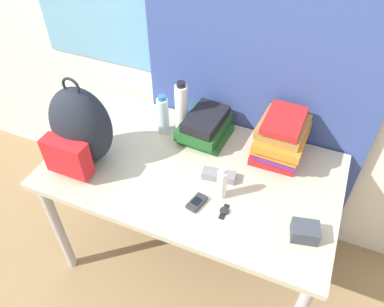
{
  "coord_description": "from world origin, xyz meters",
  "views": [
    {
      "loc": [
        0.47,
        -0.72,
        1.98
      ],
      "look_at": [
        0.0,
        0.39,
        0.83
      ],
      "focal_mm": 35.0,
      "sensor_mm": 36.0,
      "label": 1
    }
  ],
  "objects_px": {
    "sports_bottle": "(182,109)",
    "camera_pouch": "(305,232)",
    "sunscreen_bottle": "(222,184)",
    "backpack": "(80,129)",
    "book_stack_center": "(281,138)",
    "wristwatch": "(224,211)",
    "cell_phone": "(197,202)",
    "water_bottle": "(163,115)",
    "book_stack_left": "(205,126)",
    "sunglasses_case": "(219,175)"
  },
  "relations": [
    {
      "from": "sports_bottle",
      "to": "camera_pouch",
      "type": "height_order",
      "value": "sports_bottle"
    },
    {
      "from": "sunscreen_bottle",
      "to": "backpack",
      "type": "bearing_deg",
      "value": -177.47
    },
    {
      "from": "book_stack_center",
      "to": "camera_pouch",
      "type": "xyz_separation_m",
      "value": [
        0.2,
        -0.4,
        -0.08
      ]
    },
    {
      "from": "sports_bottle",
      "to": "wristwatch",
      "type": "xyz_separation_m",
      "value": [
        0.37,
        -0.4,
        -0.14
      ]
    },
    {
      "from": "book_stack_center",
      "to": "sunscreen_bottle",
      "type": "distance_m",
      "value": 0.38
    },
    {
      "from": "wristwatch",
      "to": "cell_phone",
      "type": "bearing_deg",
      "value": -178.1
    },
    {
      "from": "camera_pouch",
      "to": "wristwatch",
      "type": "height_order",
      "value": "camera_pouch"
    },
    {
      "from": "water_bottle",
      "to": "cell_phone",
      "type": "bearing_deg",
      "value": -47.87
    },
    {
      "from": "book_stack_left",
      "to": "sunglasses_case",
      "type": "xyz_separation_m",
      "value": [
        0.16,
        -0.24,
        -0.05
      ]
    },
    {
      "from": "sunglasses_case",
      "to": "wristwatch",
      "type": "xyz_separation_m",
      "value": [
        0.09,
        -0.17,
        -0.01
      ]
    },
    {
      "from": "water_bottle",
      "to": "sunscreen_bottle",
      "type": "bearing_deg",
      "value": -34.98
    },
    {
      "from": "camera_pouch",
      "to": "wristwatch",
      "type": "xyz_separation_m",
      "value": [
        -0.33,
        -0.01,
        -0.03
      ]
    },
    {
      "from": "book_stack_center",
      "to": "camera_pouch",
      "type": "distance_m",
      "value": 0.46
    },
    {
      "from": "cell_phone",
      "to": "wristwatch",
      "type": "xyz_separation_m",
      "value": [
        0.12,
        0.0,
        -0.0
      ]
    },
    {
      "from": "sunscreen_bottle",
      "to": "sunglasses_case",
      "type": "distance_m",
      "value": 0.12
    },
    {
      "from": "backpack",
      "to": "cell_phone",
      "type": "relative_size",
      "value": 4.25
    },
    {
      "from": "backpack",
      "to": "book_stack_left",
      "type": "distance_m",
      "value": 0.6
    },
    {
      "from": "sports_bottle",
      "to": "sunscreen_bottle",
      "type": "relative_size",
      "value": 1.77
    },
    {
      "from": "book_stack_center",
      "to": "cell_phone",
      "type": "height_order",
      "value": "book_stack_center"
    },
    {
      "from": "sports_bottle",
      "to": "sunscreen_bottle",
      "type": "height_order",
      "value": "sports_bottle"
    },
    {
      "from": "book_stack_center",
      "to": "water_bottle",
      "type": "bearing_deg",
      "value": -175.51
    },
    {
      "from": "book_stack_left",
      "to": "sunglasses_case",
      "type": "relative_size",
      "value": 1.75
    },
    {
      "from": "book_stack_left",
      "to": "sports_bottle",
      "type": "xyz_separation_m",
      "value": [
        -0.12,
        -0.01,
        0.08
      ]
    },
    {
      "from": "water_bottle",
      "to": "sunscreen_bottle",
      "type": "height_order",
      "value": "water_bottle"
    },
    {
      "from": "backpack",
      "to": "sunglasses_case",
      "type": "xyz_separation_m",
      "value": [
        0.62,
        0.12,
        -0.17
      ]
    },
    {
      "from": "book_stack_center",
      "to": "water_bottle",
      "type": "relative_size",
      "value": 1.33
    },
    {
      "from": "water_bottle",
      "to": "sunscreen_bottle",
      "type": "relative_size",
      "value": 1.31
    },
    {
      "from": "backpack",
      "to": "sports_bottle",
      "type": "distance_m",
      "value": 0.49
    },
    {
      "from": "sunglasses_case",
      "to": "wristwatch",
      "type": "relative_size",
      "value": 1.93
    },
    {
      "from": "backpack",
      "to": "camera_pouch",
      "type": "relative_size",
      "value": 3.65
    },
    {
      "from": "backpack",
      "to": "sunglasses_case",
      "type": "relative_size",
      "value": 2.81
    },
    {
      "from": "cell_phone",
      "to": "sunglasses_case",
      "type": "bearing_deg",
      "value": 78.68
    },
    {
      "from": "sunscreen_bottle",
      "to": "sunglasses_case",
      "type": "height_order",
      "value": "sunscreen_bottle"
    },
    {
      "from": "backpack",
      "to": "book_stack_center",
      "type": "height_order",
      "value": "backpack"
    },
    {
      "from": "sports_bottle",
      "to": "sunscreen_bottle",
      "type": "bearing_deg",
      "value": -44.66
    },
    {
      "from": "sunglasses_case",
      "to": "book_stack_center",
      "type": "bearing_deg",
      "value": 49.21
    },
    {
      "from": "book_stack_center",
      "to": "sunscreen_bottle",
      "type": "height_order",
      "value": "book_stack_center"
    },
    {
      "from": "book_stack_center",
      "to": "water_bottle",
      "type": "distance_m",
      "value": 0.58
    },
    {
      "from": "sunglasses_case",
      "to": "camera_pouch",
      "type": "height_order",
      "value": "camera_pouch"
    },
    {
      "from": "backpack",
      "to": "water_bottle",
      "type": "height_order",
      "value": "backpack"
    },
    {
      "from": "sunscreen_bottle",
      "to": "cell_phone",
      "type": "relative_size",
      "value": 1.62
    },
    {
      "from": "water_bottle",
      "to": "cell_phone",
      "type": "relative_size",
      "value": 2.13
    },
    {
      "from": "backpack",
      "to": "cell_phone",
      "type": "height_order",
      "value": "backpack"
    },
    {
      "from": "book_stack_left",
      "to": "sunglasses_case",
      "type": "height_order",
      "value": "book_stack_left"
    },
    {
      "from": "camera_pouch",
      "to": "book_stack_left",
      "type": "bearing_deg",
      "value": 145.03
    },
    {
      "from": "book_stack_center",
      "to": "sunglasses_case",
      "type": "distance_m",
      "value": 0.34
    },
    {
      "from": "sports_bottle",
      "to": "wristwatch",
      "type": "distance_m",
      "value": 0.56
    },
    {
      "from": "backpack",
      "to": "book_stack_center",
      "type": "relative_size",
      "value": 1.5
    },
    {
      "from": "camera_pouch",
      "to": "water_bottle",
      "type": "bearing_deg",
      "value": 155.42
    },
    {
      "from": "cell_phone",
      "to": "camera_pouch",
      "type": "bearing_deg",
      "value": 1.7
    }
  ]
}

